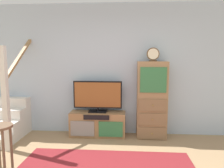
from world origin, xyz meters
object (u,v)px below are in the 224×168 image
at_px(desk_clock, 153,55).
at_px(bar_stool_near, 0,137).
at_px(television, 98,96).
at_px(side_cabinet, 152,100).
at_px(media_console, 98,124).

relative_size(desk_clock, bar_stool_near, 0.39).
distance_m(desk_clock, bar_stool_near, 2.91).
bearing_deg(television, desk_clock, -1.52).
height_order(side_cabinet, bar_stool_near, side_cabinet).
bearing_deg(media_console, television, 90.00).
height_order(television, desk_clock, desk_clock).
height_order(side_cabinet, desk_clock, desk_clock).
xyz_separation_m(media_console, desk_clock, (1.09, -0.00, 1.41)).
xyz_separation_m(media_console, side_cabinet, (1.09, 0.01, 0.51)).
distance_m(television, side_cabinet, 1.09).
height_order(media_console, bar_stool_near, bar_stool_near).
xyz_separation_m(television, desk_clock, (1.09, -0.03, 0.83)).
relative_size(media_console, bar_stool_near, 1.65).
xyz_separation_m(side_cabinet, bar_stool_near, (-2.24, -1.47, -0.25)).
relative_size(side_cabinet, bar_stool_near, 2.25).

